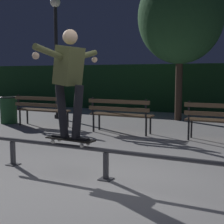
{
  "coord_description": "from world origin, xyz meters",
  "views": [
    {
      "loc": [
        1.97,
        -3.76,
        1.47
      ],
      "look_at": [
        -0.29,
        0.91,
        0.85
      ],
      "focal_mm": 51.53,
      "sensor_mm": 36.0,
      "label": 1
    }
  ],
  "objects_px": {
    "grind_rail": "(106,156)",
    "park_bench_leftmost": "(41,108)",
    "lamp_post_left": "(56,42)",
    "park_bench_right_center": "(223,118)",
    "tree_behind_benches": "(180,17)",
    "park_bench_left_center": "(120,112)",
    "skateboarder": "(69,75)",
    "skateboard": "(70,139)",
    "trash_can": "(9,110)"
  },
  "relations": [
    {
      "from": "skateboarder",
      "to": "tree_behind_benches",
      "type": "distance_m",
      "value": 6.43
    },
    {
      "from": "skateboarder",
      "to": "trash_can",
      "type": "relative_size",
      "value": 1.95
    },
    {
      "from": "skateboarder",
      "to": "grind_rail",
      "type": "bearing_deg",
      "value": 0.02
    },
    {
      "from": "grind_rail",
      "to": "skateboarder",
      "type": "bearing_deg",
      "value": -179.98
    },
    {
      "from": "skateboarder",
      "to": "park_bench_right_center",
      "type": "distance_m",
      "value": 3.81
    },
    {
      "from": "park_bench_right_center",
      "to": "tree_behind_benches",
      "type": "xyz_separation_m",
      "value": [
        -1.7,
        2.91,
        2.67
      ]
    },
    {
      "from": "grind_rail",
      "to": "skateboard",
      "type": "distance_m",
      "value": 0.61
    },
    {
      "from": "skateboarder",
      "to": "trash_can",
      "type": "xyz_separation_m",
      "value": [
        -4.36,
        3.33,
        -1.04
      ]
    },
    {
      "from": "park_bench_left_center",
      "to": "park_bench_right_center",
      "type": "height_order",
      "value": "same"
    },
    {
      "from": "skateboarder",
      "to": "park_bench_right_center",
      "type": "relative_size",
      "value": 0.97
    },
    {
      "from": "skateboard",
      "to": "lamp_post_left",
      "type": "relative_size",
      "value": 0.2
    },
    {
      "from": "park_bench_right_center",
      "to": "park_bench_left_center",
      "type": "bearing_deg",
      "value": 180.0
    },
    {
      "from": "lamp_post_left",
      "to": "trash_can",
      "type": "relative_size",
      "value": 4.88
    },
    {
      "from": "skateboarder",
      "to": "park_bench_right_center",
      "type": "bearing_deg",
      "value": 62.17
    },
    {
      "from": "grind_rail",
      "to": "park_bench_leftmost",
      "type": "bearing_deg",
      "value": 138.32
    },
    {
      "from": "park_bench_right_center",
      "to": "trash_can",
      "type": "bearing_deg",
      "value": 179.44
    },
    {
      "from": "skateboard",
      "to": "park_bench_left_center",
      "type": "xyz_separation_m",
      "value": [
        -0.68,
        3.27,
        0.02
      ]
    },
    {
      "from": "grind_rail",
      "to": "park_bench_leftmost",
      "type": "relative_size",
      "value": 2.48
    },
    {
      "from": "skateboard",
      "to": "skateboarder",
      "type": "distance_m",
      "value": 0.94
    },
    {
      "from": "grind_rail",
      "to": "park_bench_right_center",
      "type": "bearing_deg",
      "value": 70.7
    },
    {
      "from": "grind_rail",
      "to": "lamp_post_left",
      "type": "distance_m",
      "value": 6.8
    },
    {
      "from": "tree_behind_benches",
      "to": "trash_can",
      "type": "height_order",
      "value": "tree_behind_benches"
    },
    {
      "from": "grind_rail",
      "to": "skateboarder",
      "type": "distance_m",
      "value": 1.25
    },
    {
      "from": "skateboarder",
      "to": "trash_can",
      "type": "height_order",
      "value": "skateboarder"
    },
    {
      "from": "skateboarder",
      "to": "park_bench_left_center",
      "type": "xyz_separation_m",
      "value": [
        -0.68,
        3.27,
        -0.92
      ]
    },
    {
      "from": "skateboard",
      "to": "park_bench_leftmost",
      "type": "distance_m",
      "value": 4.5
    },
    {
      "from": "tree_behind_benches",
      "to": "trash_can",
      "type": "bearing_deg",
      "value": -146.99
    },
    {
      "from": "park_bench_leftmost",
      "to": "tree_behind_benches",
      "type": "relative_size",
      "value": 0.34
    },
    {
      "from": "skateboard",
      "to": "park_bench_leftmost",
      "type": "height_order",
      "value": "park_bench_leftmost"
    },
    {
      "from": "park_bench_left_center",
      "to": "grind_rail",
      "type": "bearing_deg",
      "value": -68.86
    },
    {
      "from": "park_bench_leftmost",
      "to": "trash_can",
      "type": "bearing_deg",
      "value": 177.32
    },
    {
      "from": "lamp_post_left",
      "to": "park_bench_right_center",
      "type": "bearing_deg",
      "value": -16.26
    },
    {
      "from": "grind_rail",
      "to": "park_bench_right_center",
      "type": "height_order",
      "value": "park_bench_right_center"
    },
    {
      "from": "skateboard",
      "to": "tree_behind_benches",
      "type": "distance_m",
      "value": 6.74
    },
    {
      "from": "skateboard",
      "to": "park_bench_leftmost",
      "type": "xyz_separation_m",
      "value": [
        -3.09,
        3.27,
        0.02
      ]
    },
    {
      "from": "park_bench_left_center",
      "to": "trash_can",
      "type": "distance_m",
      "value": 3.67
    },
    {
      "from": "trash_can",
      "to": "park_bench_right_center",
      "type": "bearing_deg",
      "value": -0.56
    },
    {
      "from": "park_bench_left_center",
      "to": "trash_can",
      "type": "bearing_deg",
      "value": 179.08
    },
    {
      "from": "park_bench_leftmost",
      "to": "park_bench_right_center",
      "type": "xyz_separation_m",
      "value": [
        4.82,
        0.0,
        0.0
      ]
    },
    {
      "from": "park_bench_left_center",
      "to": "lamp_post_left",
      "type": "xyz_separation_m",
      "value": [
        -3.0,
        1.58,
        1.94
      ]
    },
    {
      "from": "skateboard",
      "to": "park_bench_right_center",
      "type": "distance_m",
      "value": 3.7
    },
    {
      "from": "park_bench_left_center",
      "to": "park_bench_leftmost",
      "type": "bearing_deg",
      "value": 180.0
    },
    {
      "from": "park_bench_leftmost",
      "to": "trash_can",
      "type": "height_order",
      "value": "park_bench_leftmost"
    },
    {
      "from": "skateboarder",
      "to": "lamp_post_left",
      "type": "bearing_deg",
      "value": 127.2
    },
    {
      "from": "tree_behind_benches",
      "to": "lamp_post_left",
      "type": "bearing_deg",
      "value": -160.3
    },
    {
      "from": "skateboard",
      "to": "tree_behind_benches",
      "type": "height_order",
      "value": "tree_behind_benches"
    },
    {
      "from": "park_bench_leftmost",
      "to": "park_bench_right_center",
      "type": "bearing_deg",
      "value": 0.0
    },
    {
      "from": "park_bench_left_center",
      "to": "tree_behind_benches",
      "type": "height_order",
      "value": "tree_behind_benches"
    },
    {
      "from": "park_bench_leftmost",
      "to": "grind_rail",
      "type": "bearing_deg",
      "value": -41.68
    },
    {
      "from": "lamp_post_left",
      "to": "grind_rail",
      "type": "bearing_deg",
      "value": -48.68
    }
  ]
}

